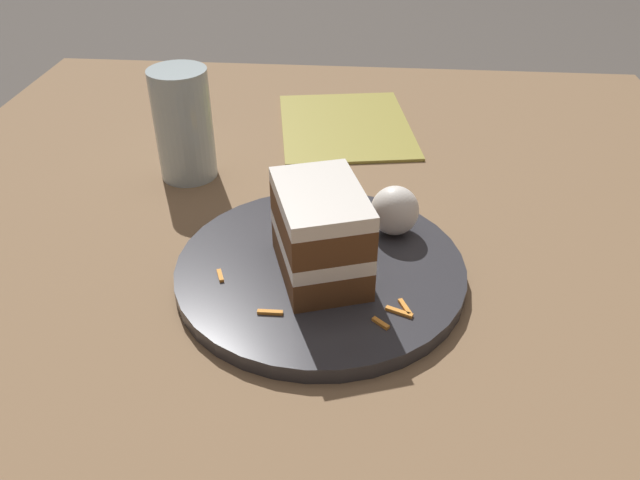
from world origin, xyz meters
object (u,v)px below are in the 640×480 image
object	(u,v)px
cake_slice	(321,233)
menu_card	(345,126)
cream_dollop	(395,211)
orange_garnish	(312,209)
drinking_glass	(185,132)
plate	(320,273)

from	to	relation	value
cake_slice	menu_card	distance (m)	0.36
menu_card	cream_dollop	bearing A→B (deg)	-87.11
cream_dollop	orange_garnish	world-z (taller)	cream_dollop
drinking_glass	orange_garnish	bearing A→B (deg)	-30.73
cake_slice	menu_card	bearing A→B (deg)	-109.04
plate	orange_garnish	world-z (taller)	orange_garnish
cake_slice	drinking_glass	bearing A→B (deg)	-66.83
plate	orange_garnish	xyz separation A→B (m)	(-0.02, 0.10, 0.01)
cream_dollop	menu_card	size ratio (longest dim) A/B	0.23
drinking_glass	menu_card	bearing A→B (deg)	40.43
drinking_glass	menu_card	distance (m)	0.24
orange_garnish	menu_card	bearing A→B (deg)	84.75
orange_garnish	drinking_glass	bearing A→B (deg)	149.27
drinking_glass	menu_card	world-z (taller)	drinking_glass
orange_garnish	drinking_glass	world-z (taller)	drinking_glass
orange_garnish	menu_card	distance (m)	0.25
orange_garnish	cake_slice	bearing A→B (deg)	-80.29
cake_slice	menu_card	size ratio (longest dim) A/B	0.54
plate	cake_slice	bearing A→B (deg)	-81.35
cream_dollop	menu_card	bearing A→B (deg)	102.47
cake_slice	drinking_glass	distance (m)	0.27
plate	drinking_glass	world-z (taller)	drinking_glass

